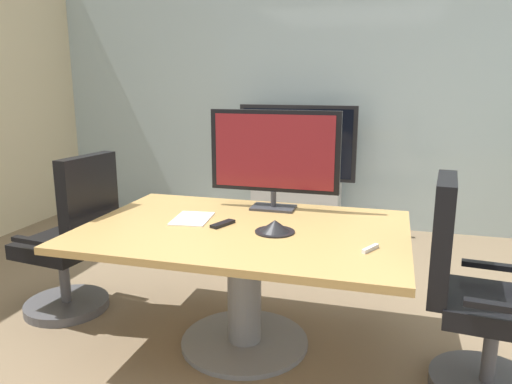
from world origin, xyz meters
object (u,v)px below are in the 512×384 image
(conference_table, at_px, (244,258))
(office_chair_right, at_px, (474,305))
(office_chair_left, at_px, (73,248))
(conference_phone, at_px, (275,227))
(remote_control, at_px, (223,224))
(wall_display_unit, at_px, (297,189))
(tv_monitor, at_px, (274,154))

(conference_table, height_order, office_chair_right, office_chair_right)
(office_chair_left, bearing_deg, conference_phone, 91.86)
(office_chair_right, relative_size, conference_phone, 4.95)
(office_chair_right, bearing_deg, remote_control, 92.16)
(wall_display_unit, bearing_deg, conference_table, -86.26)
(wall_display_unit, distance_m, conference_phone, 2.43)
(wall_display_unit, xyz_separation_m, conference_phone, (0.35, -2.39, 0.32))
(tv_monitor, relative_size, conference_phone, 3.82)
(office_chair_left, distance_m, remote_control, 1.14)
(office_chair_left, bearing_deg, wall_display_unit, 161.73)
(office_chair_left, relative_size, remote_control, 6.41)
(tv_monitor, height_order, conference_phone, tv_monitor)
(office_chair_left, xyz_separation_m, remote_control, (1.10, -0.09, 0.29))
(tv_monitor, bearing_deg, office_chair_left, -164.36)
(office_chair_right, height_order, remote_control, office_chair_right)
(office_chair_right, height_order, wall_display_unit, wall_display_unit)
(conference_table, xyz_separation_m, office_chair_left, (-1.23, 0.08, -0.09))
(office_chair_right, xyz_separation_m, wall_display_unit, (-1.38, 2.43, -0.01))
(conference_table, distance_m, remote_control, 0.23)
(conference_phone, bearing_deg, office_chair_left, 174.68)
(conference_table, height_order, wall_display_unit, wall_display_unit)
(office_chair_right, bearing_deg, wall_display_unit, 35.41)
(remote_control, bearing_deg, tv_monitor, 88.27)
(conference_table, relative_size, office_chair_right, 1.67)
(conference_phone, bearing_deg, wall_display_unit, 98.23)
(conference_phone, bearing_deg, remote_control, 171.95)
(remote_control, bearing_deg, office_chair_right, 17.85)
(conference_phone, bearing_deg, tv_monitor, 104.52)
(office_chair_right, bearing_deg, conference_table, 91.69)
(wall_display_unit, relative_size, remote_control, 7.71)
(tv_monitor, distance_m, conference_phone, 0.61)
(conference_table, relative_size, conference_phone, 8.29)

